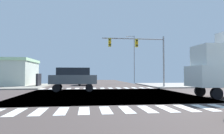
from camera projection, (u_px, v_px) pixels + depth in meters
name	position (u px, v px, depth m)	size (l,w,h in m)	color
ground	(106.00, 95.00, 16.48)	(90.00, 90.00, 0.05)	#463C39
sidewalk_corner_ne	(183.00, 85.00, 30.05)	(12.00, 12.00, 0.14)	gray
sidewalk_corner_nw	(3.00, 86.00, 26.71)	(12.00, 12.00, 0.14)	gray
crosswalk_near	(116.00, 110.00, 9.22)	(13.50, 2.00, 0.01)	white
crosswalk_far	(98.00, 88.00, 23.68)	(13.50, 2.00, 0.01)	white
traffic_signal_mast	(140.00, 49.00, 24.91)	(8.09, 0.55, 6.62)	gray
street_lamp	(133.00, 55.00, 39.38)	(1.78, 0.32, 9.50)	gray
suv_crossing_1	(74.00, 77.00, 19.63)	(4.60, 1.96, 2.34)	black
sedan_queued_2	(85.00, 77.00, 37.99)	(1.80, 4.30, 1.88)	black
sedan_trailing_4	(84.00, 78.00, 30.99)	(1.80, 4.30, 1.88)	black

